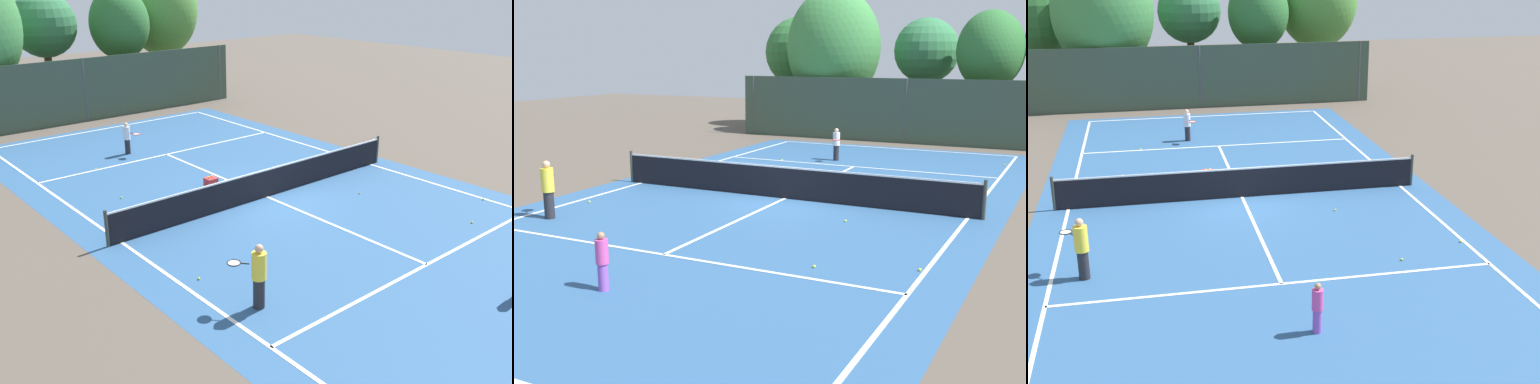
# 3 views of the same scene
# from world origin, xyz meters

# --- Properties ---
(ground_plane) EXTENTS (80.00, 80.00, 0.00)m
(ground_plane) POSITION_xyz_m (0.00, 0.00, 0.00)
(ground_plane) COLOR brown
(court_surface) EXTENTS (13.00, 25.00, 0.01)m
(court_surface) POSITION_xyz_m (0.00, 0.00, 0.00)
(court_surface) COLOR #2D5684
(court_surface) RESTS_ON ground_plane
(tennis_net) EXTENTS (11.90, 0.10, 1.10)m
(tennis_net) POSITION_xyz_m (0.00, 0.00, 0.51)
(tennis_net) COLOR #333833
(tennis_net) RESTS_ON ground_plane
(perimeter_fence) EXTENTS (18.00, 0.12, 3.20)m
(perimeter_fence) POSITION_xyz_m (0.00, 14.00, 1.60)
(perimeter_fence) COLOR #384C3D
(perimeter_fence) RESTS_ON ground_plane
(tree_1) EXTENTS (4.61, 4.00, 7.87)m
(tree_1) POSITION_xyz_m (7.19, 17.99, 5.10)
(tree_1) COLOR brown
(tree_1) RESTS_ON ground_plane
(tree_2) EXTENTS (3.29, 3.44, 6.51)m
(tree_2) POSITION_xyz_m (3.49, 16.44, 4.52)
(tree_2) COLOR brown
(tree_2) RESTS_ON ground_plane
(tree_3) EXTENTS (3.50, 3.50, 6.30)m
(tree_3) POSITION_xyz_m (-0.08, 18.23, 4.51)
(tree_3) COLOR brown
(tree_3) RESTS_ON ground_plane
(player_0) EXTENTS (0.54, 0.87, 1.35)m
(player_0) POSITION_xyz_m (-1.18, 7.53, 0.70)
(player_0) COLOR #232328
(player_0) RESTS_ON ground_plane
(player_1) EXTENTS (0.79, 0.83, 1.59)m
(player_1) POSITION_xyz_m (-4.70, -5.08, 0.82)
(player_1) COLOR #232328
(player_1) RESTS_ON ground_plane
(ball_crate) EXTENTS (0.40, 0.38, 0.43)m
(ball_crate) POSITION_xyz_m (-0.90, 1.99, 0.18)
(ball_crate) COLOR red
(ball_crate) RESTS_ON ground_plane
(tennis_ball_0) EXTENTS (0.07, 0.07, 0.07)m
(tennis_ball_0) POSITION_xyz_m (5.33, 9.33, 0.03)
(tennis_ball_0) COLOR #CCE533
(tennis_ball_0) RESTS_ON ground_plane
(tennis_ball_1) EXTENTS (0.07, 0.07, 0.07)m
(tennis_ball_1) POSITION_xyz_m (2.65, -1.88, 0.03)
(tennis_ball_1) COLOR #CCE533
(tennis_ball_1) RESTS_ON ground_plane
(tennis_ball_2) EXTENTS (0.07, 0.07, 0.07)m
(tennis_ball_2) POSITION_xyz_m (-5.02, -3.16, 0.03)
(tennis_ball_2) COLOR #CCE533
(tennis_ball_2) RESTS_ON ground_plane
(tennis_ball_3) EXTENTS (0.07, 0.07, 0.07)m
(tennis_ball_3) POSITION_xyz_m (5.38, -4.96, 0.03)
(tennis_ball_3) COLOR #CCE533
(tennis_ball_3) RESTS_ON ground_plane
(tennis_ball_4) EXTENTS (0.07, 0.07, 0.07)m
(tennis_ball_4) POSITION_xyz_m (3.35, -5.73, 0.03)
(tennis_ball_4) COLOR #CCE533
(tennis_ball_4) RESTS_ON ground_plane
(tennis_ball_5) EXTENTS (0.07, 0.07, 0.07)m
(tennis_ball_5) POSITION_xyz_m (-3.19, 6.47, 0.03)
(tennis_ball_5) COLOR #CCE533
(tennis_ball_5) RESTS_ON ground_plane
(tennis_ball_6) EXTENTS (0.07, 0.07, 0.07)m
(tennis_ball_6) POSITION_xyz_m (-3.87, 3.08, 0.03)
(tennis_ball_6) COLOR #CCE533
(tennis_ball_6) RESTS_ON ground_plane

